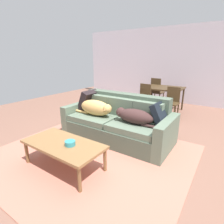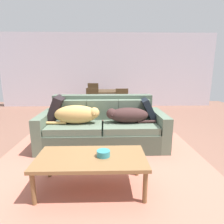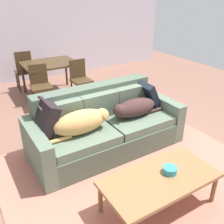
{
  "view_description": "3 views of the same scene",
  "coord_description": "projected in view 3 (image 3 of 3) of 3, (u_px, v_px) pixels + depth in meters",
  "views": [
    {
      "loc": [
        1.76,
        -2.87,
        1.66
      ],
      "look_at": [
        -0.25,
        0.07,
        0.55
      ],
      "focal_mm": 28.7,
      "sensor_mm": 36.0,
      "label": 1
    },
    {
      "loc": [
        -0.03,
        -3.28,
        1.4
      ],
      "look_at": [
        0.05,
        0.07,
        0.64
      ],
      "focal_mm": 30.23,
      "sensor_mm": 36.0,
      "label": 2
    },
    {
      "loc": [
        -1.76,
        -2.81,
        2.21
      ],
      "look_at": [
        0.03,
        0.12,
        0.54
      ],
      "focal_mm": 40.71,
      "sensor_mm": 36.0,
      "label": 3
    }
  ],
  "objects": [
    {
      "name": "ground_plane",
      "position": [
        114.0,
        147.0,
        3.95
      ],
      "size": [
        10.0,
        10.0,
        0.0
      ],
      "primitive_type": "plane",
      "color": "brown"
    },
    {
      "name": "back_partition",
      "position": [
        31.0,
        27.0,
        6.43
      ],
      "size": [
        8.0,
        0.12,
        2.7
      ],
      "primitive_type": "cube",
      "color": "silver",
      "rests_on": "ground"
    },
    {
      "name": "area_rug",
      "position": [
        138.0,
        178.0,
        3.29
      ],
      "size": [
        3.27,
        2.95,
        0.01
      ],
      "primitive_type": "cube",
      "rotation": [
        0.0,
        0.0,
        0.01
      ],
      "color": "#BA6B58",
      "rests_on": "ground"
    },
    {
      "name": "couch",
      "position": [
        104.0,
        127.0,
        3.82
      ],
      "size": [
        2.26,
        1.01,
        0.91
      ],
      "rotation": [
        0.0,
        0.0,
        0.01
      ],
      "color": "#495849",
      "rests_on": "ground"
    },
    {
      "name": "dog_on_left_cushion",
      "position": [
        82.0,
        122.0,
        3.35
      ],
      "size": [
        0.91,
        0.31,
        0.32
      ],
      "rotation": [
        0.0,
        0.0,
        0.01
      ],
      "color": "tan",
      "rests_on": "couch"
    },
    {
      "name": "dog_on_right_cushion",
      "position": [
        134.0,
        108.0,
        3.8
      ],
      "size": [
        0.87,
        0.32,
        0.27
      ],
      "rotation": [
        0.0,
        0.0,
        0.01
      ],
      "color": "#3E2625",
      "rests_on": "couch"
    },
    {
      "name": "throw_pillow_by_left_arm",
      "position": [
        45.0,
        119.0,
        3.31
      ],
      "size": [
        0.33,
        0.48,
        0.49
      ],
      "primitive_type": "cube",
      "rotation": [
        0.0,
        0.39,
        0.03
      ],
      "color": "black",
      "rests_on": "couch"
    },
    {
      "name": "throw_pillow_by_right_arm",
      "position": [
        148.0,
        94.0,
        4.14
      ],
      "size": [
        0.3,
        0.43,
        0.43
      ],
      "primitive_type": "cube",
      "rotation": [
        0.0,
        -0.46,
        -0.01
      ],
      "color": "black",
      "rests_on": "couch"
    },
    {
      "name": "coffee_table",
      "position": [
        160.0,
        181.0,
        2.7
      ],
      "size": [
        1.26,
        0.63,
        0.42
      ],
      "color": "olive",
      "rests_on": "ground"
    },
    {
      "name": "bowl_on_coffee_table",
      "position": [
        170.0,
        170.0,
        2.74
      ],
      "size": [
        0.15,
        0.15,
        0.07
      ],
      "primitive_type": "cylinder",
      "color": "teal",
      "rests_on": "coffee_table"
    },
    {
      "name": "dining_table",
      "position": [
        50.0,
        66.0,
        5.63
      ],
      "size": [
        1.15,
        0.93,
        0.74
      ],
      "color": "#42301B",
      "rests_on": "ground"
    },
    {
      "name": "dining_chair_near_left",
      "position": [
        40.0,
        84.0,
        5.09
      ],
      "size": [
        0.44,
        0.44,
        0.87
      ],
      "rotation": [
        0.0,
        0.0,
        -0.1
      ],
      "color": "#42301B",
      "rests_on": "ground"
    },
    {
      "name": "dining_chair_near_right",
      "position": [
        80.0,
        78.0,
        5.49
      ],
      "size": [
        0.4,
        0.4,
        0.86
      ],
      "rotation": [
        0.0,
        0.0,
        -0.0
      ],
      "color": "#42301B",
      "rests_on": "ground"
    },
    {
      "name": "dining_chair_far_left",
      "position": [
        24.0,
        69.0,
        5.97
      ],
      "size": [
        0.42,
        0.42,
        0.94
      ],
      "rotation": [
        0.0,
        0.0,
        3.08
      ],
      "color": "#42301B",
      "rests_on": "ground"
    }
  ]
}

